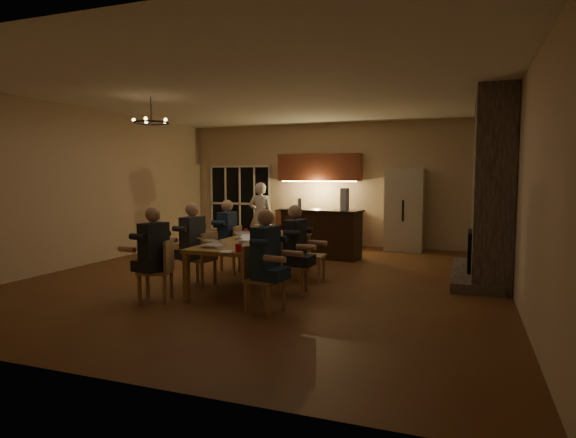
% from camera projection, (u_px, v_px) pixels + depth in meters
% --- Properties ---
extents(floor, '(9.00, 9.00, 0.00)m').
position_uv_depth(floor, '(267.00, 278.00, 8.60)').
color(floor, brown).
rests_on(floor, ground).
extents(back_wall, '(8.00, 0.04, 3.20)m').
position_uv_depth(back_wall, '(333.00, 185.00, 12.68)').
color(back_wall, tan).
rests_on(back_wall, ground).
extents(left_wall, '(0.04, 9.00, 3.20)m').
position_uv_depth(left_wall, '(86.00, 187.00, 9.85)').
color(left_wall, tan).
rests_on(left_wall, ground).
extents(right_wall, '(0.04, 9.00, 3.20)m').
position_uv_depth(right_wall, '(519.00, 191.00, 7.07)').
color(right_wall, tan).
rests_on(right_wall, ground).
extents(ceiling, '(8.00, 9.00, 0.04)m').
position_uv_depth(ceiling, '(267.00, 95.00, 8.32)').
color(ceiling, white).
rests_on(ceiling, back_wall).
extents(french_doors, '(1.86, 0.08, 2.10)m').
position_uv_depth(french_doors, '(240.00, 204.00, 13.62)').
color(french_doors, black).
rests_on(french_doors, ground).
extents(fireplace, '(0.58, 2.50, 3.20)m').
position_uv_depth(fireplace, '(491.00, 189.00, 8.30)').
color(fireplace, '#695C52').
rests_on(fireplace, ground).
extents(kitchenette, '(2.24, 0.68, 2.40)m').
position_uv_depth(kitchenette, '(319.00, 200.00, 12.52)').
color(kitchenette, brown).
rests_on(kitchenette, ground).
extents(refrigerator, '(0.90, 0.68, 2.00)m').
position_uv_depth(refrigerator, '(405.00, 210.00, 11.73)').
color(refrigerator, beige).
rests_on(refrigerator, ground).
extents(dining_table, '(1.10, 2.87, 0.75)m').
position_uv_depth(dining_table, '(256.00, 261.00, 8.14)').
color(dining_table, '#A98643').
rests_on(dining_table, ground).
extents(bar_island, '(1.90, 0.92, 1.08)m').
position_uv_depth(bar_island, '(321.00, 233.00, 10.75)').
color(bar_island, black).
rests_on(bar_island, ground).
extents(chair_left_near, '(0.56, 0.56, 0.89)m').
position_uv_depth(chair_left_near, '(156.00, 271.00, 6.98)').
color(chair_left_near, tan).
rests_on(chair_left_near, ground).
extents(chair_left_mid, '(0.48, 0.48, 0.89)m').
position_uv_depth(chair_left_mid, '(200.00, 258.00, 8.02)').
color(chair_left_mid, tan).
rests_on(chair_left_mid, ground).
extents(chair_left_far, '(0.50, 0.50, 0.89)m').
position_uv_depth(chair_left_far, '(227.00, 250.00, 8.98)').
color(chair_left_far, tan).
rests_on(chair_left_far, ground).
extents(chair_right_near, '(0.52, 0.52, 0.89)m').
position_uv_depth(chair_right_near, '(265.00, 279.00, 6.41)').
color(chair_right_near, tan).
rests_on(chair_right_near, ground).
extents(chair_right_mid, '(0.50, 0.50, 0.89)m').
position_uv_depth(chair_right_mid, '(293.00, 266.00, 7.38)').
color(chair_right_mid, tan).
rests_on(chair_right_mid, ground).
extents(chair_right_far, '(0.46, 0.46, 0.89)m').
position_uv_depth(chair_right_far, '(312.00, 255.00, 8.37)').
color(chair_right_far, tan).
rests_on(chair_right_far, ground).
extents(person_left_near, '(0.69, 0.69, 1.38)m').
position_uv_depth(person_left_near, '(154.00, 255.00, 6.89)').
color(person_left_near, '#272A33').
rests_on(person_left_near, ground).
extents(person_right_near, '(0.68, 0.68, 1.38)m').
position_uv_depth(person_right_near, '(266.00, 261.00, 6.36)').
color(person_right_near, navy).
rests_on(person_right_near, ground).
extents(person_left_mid, '(0.67, 0.67, 1.38)m').
position_uv_depth(person_left_mid, '(193.00, 245.00, 7.92)').
color(person_left_mid, '#383D43').
rests_on(person_left_mid, ground).
extents(person_right_mid, '(0.63, 0.63, 1.38)m').
position_uv_depth(person_right_mid, '(295.00, 250.00, 7.37)').
color(person_right_mid, '#272A33').
rests_on(person_right_mid, ground).
extents(person_left_far, '(0.62, 0.62, 1.38)m').
position_uv_depth(person_left_far, '(227.00, 237.00, 8.95)').
color(person_left_far, navy).
rests_on(person_left_far, ground).
extents(standing_person, '(0.67, 0.50, 1.67)m').
position_uv_depth(standing_person, '(261.00, 215.00, 12.17)').
color(standing_person, white).
rests_on(standing_person, ground).
extents(chandelier, '(0.62, 0.62, 0.03)m').
position_uv_depth(chandelier, '(151.00, 123.00, 8.43)').
color(chandelier, black).
rests_on(chandelier, ceiling).
extents(laptop_a, '(0.36, 0.32, 0.23)m').
position_uv_depth(laptop_a, '(214.00, 239.00, 7.25)').
color(laptop_a, silver).
rests_on(laptop_a, dining_table).
extents(laptop_b, '(0.36, 0.32, 0.23)m').
position_uv_depth(laptop_b, '(248.00, 239.00, 7.24)').
color(laptop_b, silver).
rests_on(laptop_b, dining_table).
extents(laptop_c, '(0.39, 0.36, 0.23)m').
position_uv_depth(laptop_c, '(245.00, 232.00, 8.18)').
color(laptop_c, silver).
rests_on(laptop_c, dining_table).
extents(laptop_d, '(0.36, 0.32, 0.23)m').
position_uv_depth(laptop_d, '(266.00, 234.00, 7.95)').
color(laptop_d, silver).
rests_on(laptop_d, dining_table).
extents(laptop_e, '(0.41, 0.39, 0.23)m').
position_uv_depth(laptop_e, '(266.00, 226.00, 9.17)').
color(laptop_e, silver).
rests_on(laptop_e, dining_table).
extents(laptop_f, '(0.38, 0.35, 0.23)m').
position_uv_depth(laptop_f, '(292.00, 228.00, 8.94)').
color(laptop_f, silver).
rests_on(laptop_f, dining_table).
extents(mug_front, '(0.08, 0.08, 0.10)m').
position_uv_depth(mug_front, '(244.00, 239.00, 7.72)').
color(mug_front, white).
rests_on(mug_front, dining_table).
extents(mug_mid, '(0.07, 0.07, 0.10)m').
position_uv_depth(mug_mid, '(272.00, 233.00, 8.57)').
color(mug_mid, white).
rests_on(mug_mid, dining_table).
extents(mug_back, '(0.09, 0.09, 0.10)m').
position_uv_depth(mug_back, '(254.00, 231.00, 9.01)').
color(mug_back, white).
rests_on(mug_back, dining_table).
extents(redcup_near, '(0.09, 0.09, 0.12)m').
position_uv_depth(redcup_near, '(238.00, 248.00, 6.72)').
color(redcup_near, red).
rests_on(redcup_near, dining_table).
extents(redcup_mid, '(0.08, 0.08, 0.12)m').
position_uv_depth(redcup_mid, '(246.00, 232.00, 8.67)').
color(redcup_mid, red).
rests_on(redcup_mid, dining_table).
extents(can_silver, '(0.07, 0.07, 0.12)m').
position_uv_depth(can_silver, '(241.00, 242.00, 7.36)').
color(can_silver, '#B2B2B7').
rests_on(can_silver, dining_table).
extents(can_cola, '(0.07, 0.07, 0.12)m').
position_uv_depth(can_cola, '(281.00, 227.00, 9.52)').
color(can_cola, '#3F0F0C').
rests_on(can_cola, dining_table).
extents(can_right, '(0.07, 0.07, 0.12)m').
position_uv_depth(can_right, '(280.00, 235.00, 8.19)').
color(can_right, '#B2B2B7').
rests_on(can_right, dining_table).
extents(plate_near, '(0.24, 0.24, 0.02)m').
position_uv_depth(plate_near, '(261.00, 245.00, 7.41)').
color(plate_near, white).
rests_on(plate_near, dining_table).
extents(plate_left, '(0.24, 0.24, 0.02)m').
position_uv_depth(plate_left, '(213.00, 245.00, 7.40)').
color(plate_left, white).
rests_on(plate_left, dining_table).
extents(plate_far, '(0.28, 0.28, 0.02)m').
position_uv_depth(plate_far, '(293.00, 235.00, 8.69)').
color(plate_far, white).
rests_on(plate_far, dining_table).
extents(notepad, '(0.20, 0.25, 0.01)m').
position_uv_depth(notepad, '(227.00, 252.00, 6.74)').
color(notepad, white).
rests_on(notepad, dining_table).
extents(bar_bottle, '(0.08, 0.08, 0.24)m').
position_uv_depth(bar_bottle, '(300.00, 204.00, 10.89)').
color(bar_bottle, '#99999E').
rests_on(bar_bottle, bar_island).
extents(bar_blender, '(0.18, 0.18, 0.48)m').
position_uv_depth(bar_blender, '(345.00, 199.00, 10.51)').
color(bar_blender, silver).
rests_on(bar_blender, bar_island).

